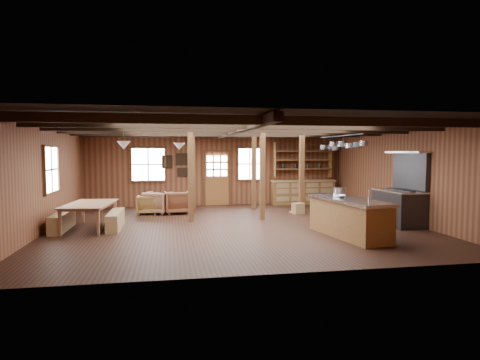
# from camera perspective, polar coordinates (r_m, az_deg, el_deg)

# --- Properties ---
(room) EXTENTS (10.04, 9.04, 2.84)m
(room) POSITION_cam_1_polar(r_m,az_deg,el_deg) (11.15, -0.61, 0.54)
(room) COLOR black
(room) RESTS_ON ground
(ceiling_joists) EXTENTS (9.80, 8.82, 0.18)m
(ceiling_joists) POSITION_cam_1_polar(r_m,az_deg,el_deg) (11.32, -0.77, 7.08)
(ceiling_joists) COLOR black
(ceiling_joists) RESTS_ON ceiling
(timber_posts) EXTENTS (3.95, 2.35, 2.80)m
(timber_posts) POSITION_cam_1_polar(r_m,az_deg,el_deg) (13.29, 0.13, 1.11)
(timber_posts) COLOR #3F2612
(timber_posts) RESTS_ON floor
(back_door) EXTENTS (1.02, 0.08, 2.15)m
(back_door) POSITION_cam_1_polar(r_m,az_deg,el_deg) (15.59, -3.29, -0.38)
(back_door) COLOR brown
(back_door) RESTS_ON floor
(window_back_left) EXTENTS (1.32, 0.06, 1.32)m
(window_back_left) POSITION_cam_1_polar(r_m,az_deg,el_deg) (15.47, -12.92, 2.16)
(window_back_left) COLOR white
(window_back_left) RESTS_ON wall_back
(window_back_right) EXTENTS (1.02, 0.06, 1.32)m
(window_back_right) POSITION_cam_1_polar(r_m,az_deg,el_deg) (15.76, 1.40, 2.30)
(window_back_right) COLOR white
(window_back_right) RESTS_ON wall_back
(window_left) EXTENTS (0.14, 1.24, 1.32)m
(window_left) POSITION_cam_1_polar(r_m,az_deg,el_deg) (11.91, -25.30, 1.34)
(window_left) COLOR white
(window_left) RESTS_ON wall_back
(notice_boards) EXTENTS (1.08, 0.03, 0.90)m
(notice_boards) POSITION_cam_1_polar(r_m,az_deg,el_deg) (15.45, -8.84, 2.36)
(notice_boards) COLOR silver
(notice_boards) RESTS_ON wall_back
(back_counter) EXTENTS (2.55, 0.60, 2.45)m
(back_counter) POSITION_cam_1_polar(r_m,az_deg,el_deg) (16.13, 8.91, -1.27)
(back_counter) COLOR #59331A
(back_counter) RESTS_ON floor
(pendant_lamps) EXTENTS (1.86, 2.36, 0.66)m
(pendant_lamps) POSITION_cam_1_polar(r_m,az_deg,el_deg) (11.99, -12.12, 4.77)
(pendant_lamps) COLOR #2C2C2F
(pendant_lamps) RESTS_ON ceiling
(pot_rack) EXTENTS (0.39, 3.00, 0.45)m
(pot_rack) POSITION_cam_1_polar(r_m,az_deg,el_deg) (12.33, 14.04, 4.82)
(pot_rack) COLOR #2C2C2F
(pot_rack) RESTS_ON ceiling
(kitchen_island) EXTENTS (1.28, 2.61, 1.20)m
(kitchen_island) POSITION_cam_1_polar(r_m,az_deg,el_deg) (10.20, 15.22, -5.14)
(kitchen_island) COLOR #59331A
(kitchen_island) RESTS_ON floor
(step_stool) EXTENTS (0.47, 0.39, 0.36)m
(step_stool) POSITION_cam_1_polar(r_m,az_deg,el_deg) (13.60, 8.26, -4.02)
(step_stool) COLOR #997345
(step_stool) RESTS_ON floor
(commercial_range) EXTENTS (0.87, 1.70, 2.09)m
(commercial_range) POSITION_cam_1_polar(r_m,az_deg,el_deg) (12.28, 21.87, -2.87)
(commercial_range) COLOR #2C2C2F
(commercial_range) RESTS_ON floor
(dining_table) EXTENTS (1.31, 2.10, 0.70)m
(dining_table) POSITION_cam_1_polar(r_m,az_deg,el_deg) (11.52, -20.37, -4.85)
(dining_table) COLOR #8C5C3F
(dining_table) RESTS_ON floor
(bench_wall) EXTENTS (0.32, 1.70, 0.47)m
(bench_wall) POSITION_cam_1_polar(r_m,az_deg,el_deg) (11.70, -23.99, -5.39)
(bench_wall) COLOR #997345
(bench_wall) RESTS_ON floor
(bench_aisle) EXTENTS (0.31, 1.67, 0.46)m
(bench_aisle) POSITION_cam_1_polar(r_m,az_deg,el_deg) (11.45, -17.29, -5.45)
(bench_aisle) COLOR #997345
(bench_aisle) RESTS_ON floor
(armchair_a) EXTENTS (0.88, 0.91, 0.76)m
(armchair_a) POSITION_cam_1_polar(r_m,az_deg,el_deg) (13.67, -8.90, -3.15)
(armchair_a) COLOR #5B2E1B
(armchair_a) RESTS_ON floor
(armchair_b) EXTENTS (0.71, 0.73, 0.63)m
(armchair_b) POSITION_cam_1_polar(r_m,az_deg,el_deg) (13.75, -13.00, -3.43)
(armchair_b) COLOR brown
(armchair_b) RESTS_ON floor
(armchair_c) EXTENTS (1.05, 1.06, 0.74)m
(armchair_c) POSITION_cam_1_polar(r_m,az_deg,el_deg) (13.75, -11.64, -3.18)
(armchair_c) COLOR brown
(armchair_c) RESTS_ON floor
(counter_pot) EXTENTS (0.32, 0.32, 0.19)m
(counter_pot) POSITION_cam_1_polar(r_m,az_deg,el_deg) (11.01, 13.96, -1.52)
(counter_pot) COLOR silver
(counter_pot) RESTS_ON kitchen_island
(bowl) EXTENTS (0.35, 0.35, 0.07)m
(bowl) POSITION_cam_1_polar(r_m,az_deg,el_deg) (10.30, 13.95, -2.25)
(bowl) COLOR silver
(bowl) RESTS_ON kitchen_island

